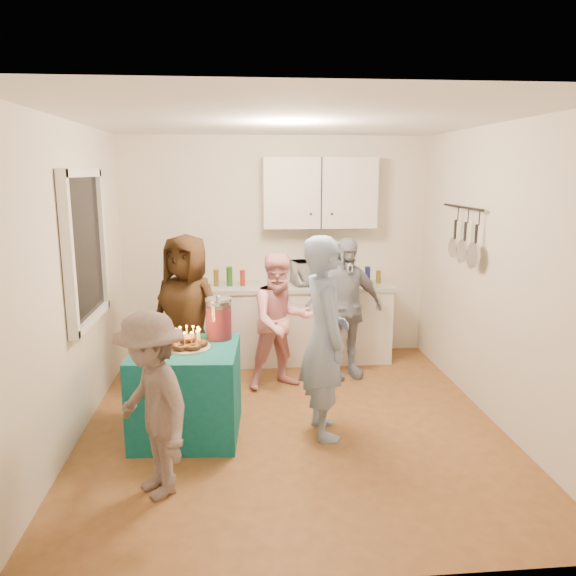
{
  "coord_description": "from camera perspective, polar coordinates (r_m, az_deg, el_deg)",
  "views": [
    {
      "loc": [
        -0.45,
        -4.63,
        2.19
      ],
      "look_at": [
        0.0,
        0.35,
        1.15
      ],
      "focal_mm": 35.0,
      "sensor_mm": 36.0,
      "label": 1
    }
  ],
  "objects": [
    {
      "name": "left_wall",
      "position": [
        4.9,
        -21.05,
        0.5
      ],
      "size": [
        4.0,
        4.0,
        0.0
      ],
      "primitive_type": "plane",
      "color": "silver",
      "rests_on": "floor"
    },
    {
      "name": "woman_back_right",
      "position": [
        6.01,
        5.68,
        -2.08
      ],
      "size": [
        0.95,
        0.57,
        1.52
      ],
      "primitive_type": "imported",
      "rotation": [
        0.0,
        0.0,
        0.24
      ],
      "color": "#111D39",
      "rests_on": "floor"
    },
    {
      "name": "right_wall",
      "position": [
        5.22,
        20.44,
        1.19
      ],
      "size": [
        4.0,
        4.0,
        0.0
      ],
      "primitive_type": "plane",
      "color": "silver",
      "rests_on": "floor"
    },
    {
      "name": "party_table",
      "position": [
        4.87,
        -10.22,
        -10.28
      ],
      "size": [
        0.91,
        0.91,
        0.76
      ],
      "primitive_type": "cube",
      "rotation": [
        0.0,
        0.0,
        -0.07
      ],
      "color": "#0F6064",
      "rests_on": "floor"
    },
    {
      "name": "woman_back_center",
      "position": [
        5.7,
        -0.73,
        -3.41
      ],
      "size": [
        0.8,
        0.7,
        1.4
      ],
      "primitive_type": "imported",
      "rotation": [
        0.0,
        0.0,
        0.29
      ],
      "color": "pink",
      "rests_on": "floor"
    },
    {
      "name": "upper_cabinet",
      "position": [
        6.55,
        3.22,
        9.63
      ],
      "size": [
        1.3,
        0.3,
        0.8
      ],
      "primitive_type": "cube",
      "color": "white",
      "rests_on": "back_wall"
    },
    {
      "name": "countertop",
      "position": [
        6.5,
        0.69,
        0.16
      ],
      "size": [
        2.24,
        0.62,
        0.05
      ],
      "primitive_type": "cube",
      "color": "beige",
      "rests_on": "counter"
    },
    {
      "name": "donut_cake",
      "position": [
        4.7,
        -10.17,
        -4.99
      ],
      "size": [
        0.38,
        0.38,
        0.18
      ],
      "primitive_type": null,
      "color": "#381C0C",
      "rests_on": "party_table"
    },
    {
      "name": "pot_rack",
      "position": [
        5.78,
        16.98,
        5.39
      ],
      "size": [
        0.12,
        1.0,
        0.6
      ],
      "primitive_type": "cube",
      "color": "black",
      "rests_on": "right_wall"
    },
    {
      "name": "child_near_left",
      "position": [
        3.97,
        -13.66,
        -11.47
      ],
      "size": [
        0.86,
        0.97,
        1.3
      ],
      "primitive_type": "imported",
      "rotation": [
        0.0,
        0.0,
        -1.01
      ],
      "color": "#5E4F4B",
      "rests_on": "floor"
    },
    {
      "name": "counter",
      "position": [
        6.6,
        0.68,
        -3.71
      ],
      "size": [
        2.2,
        0.58,
        0.86
      ],
      "primitive_type": "cube",
      "color": "white",
      "rests_on": "floor"
    },
    {
      "name": "woman_back_left",
      "position": [
        5.59,
        -10.21,
        -2.81
      ],
      "size": [
        0.93,
        0.8,
        1.61
      ],
      "primitive_type": "imported",
      "rotation": [
        0.0,
        0.0,
        -0.45
      ],
      "color": "#523317",
      "rests_on": "floor"
    },
    {
      "name": "microwave",
      "position": [
        6.49,
        2.64,
        1.59
      ],
      "size": [
        0.55,
        0.43,
        0.27
      ],
      "primitive_type": "imported",
      "rotation": [
        0.0,
        0.0,
        0.21
      ],
      "color": "white",
      "rests_on": "countertop"
    },
    {
      "name": "floor",
      "position": [
        5.14,
        0.36,
        -13.46
      ],
      "size": [
        4.0,
        4.0,
        0.0
      ],
      "primitive_type": "plane",
      "color": "brown",
      "rests_on": "ground"
    },
    {
      "name": "punch_jar",
      "position": [
        4.91,
        -7.04,
        -3.21
      ],
      "size": [
        0.22,
        0.22,
        0.34
      ],
      "primitive_type": "cylinder",
      "color": "red",
      "rests_on": "party_table"
    },
    {
      "name": "ceiling",
      "position": [
        4.67,
        0.4,
        16.79
      ],
      "size": [
        4.0,
        4.0,
        0.0
      ],
      "primitive_type": "plane",
      "color": "white",
      "rests_on": "floor"
    },
    {
      "name": "back_wall",
      "position": [
        6.7,
        -1.27,
        4.12
      ],
      "size": [
        3.6,
        3.6,
        0.0
      ],
      "primitive_type": "plane",
      "color": "silver",
      "rests_on": "floor"
    },
    {
      "name": "window_night",
      "position": [
        5.14,
        -20.04,
        3.89
      ],
      "size": [
        0.04,
        1.0,
        1.2
      ],
      "primitive_type": "cube",
      "color": "black",
      "rests_on": "left_wall"
    },
    {
      "name": "man_birthday",
      "position": [
        4.66,
        3.75,
        -5.03
      ],
      "size": [
        0.47,
        0.66,
        1.69
      ],
      "primitive_type": "imported",
      "rotation": [
        0.0,
        0.0,
        1.67
      ],
      "color": "#8DA4CD",
      "rests_on": "floor"
    }
  ]
}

